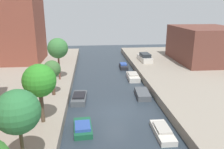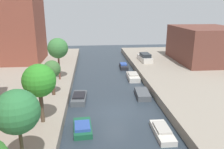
{
  "view_description": "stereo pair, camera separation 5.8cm",
  "coord_description": "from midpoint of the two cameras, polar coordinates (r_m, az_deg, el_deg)",
  "views": [
    {
      "loc": [
        -2.44,
        -21.25,
        10.59
      ],
      "look_at": [
        0.4,
        7.62,
        1.8
      ],
      "focal_mm": 36.34,
      "sensor_mm": 36.0,
      "label": 1
    },
    {
      "loc": [
        -2.39,
        -21.25,
        10.59
      ],
      "look_at": [
        0.4,
        7.62,
        1.8
      ],
      "focal_mm": 36.34,
      "sensor_mm": 36.0,
      "label": 2
    }
  ],
  "objects": [
    {
      "name": "moored_boat_left_3",
      "position": [
        26.67,
        -8.3,
        -5.83
      ],
      "size": [
        1.79,
        3.72,
        0.86
      ],
      "color": "#4C5156",
      "rests_on": "ground_plane"
    },
    {
      "name": "ground_plane",
      "position": [
        23.86,
        0.78,
        -9.49
      ],
      "size": [
        84.0,
        84.0,
        0.0
      ],
      "primitive_type": "plane",
      "color": "#28333D"
    },
    {
      "name": "moored_boat_right_2",
      "position": [
        20.44,
        12.53,
        -13.82
      ],
      "size": [
        1.36,
        3.69,
        0.7
      ],
      "color": "beige",
      "rests_on": "ground_plane"
    },
    {
      "name": "moored_boat_left_2",
      "position": [
        20.66,
        -7.45,
        -13.11
      ],
      "size": [
        1.77,
        3.27,
        0.74
      ],
      "color": "#195638",
      "rests_on": "ground_plane"
    },
    {
      "name": "moored_boat_right_3",
      "position": [
        27.88,
        7.61,
        -4.88
      ],
      "size": [
        1.71,
        3.47,
        0.67
      ],
      "color": "#4C5156",
      "rests_on": "ground_plane"
    },
    {
      "name": "street_tree_3",
      "position": [
        25.59,
        -14.93,
        1.17
      ],
      "size": [
        1.92,
        1.92,
        3.95
      ],
      "color": "#4E3828",
      "rests_on": "quay_left"
    },
    {
      "name": "moored_boat_right_5",
      "position": [
        40.19,
        2.89,
        2.09
      ],
      "size": [
        1.38,
        3.26,
        0.83
      ],
      "color": "#232328",
      "rests_on": "ground_plane"
    },
    {
      "name": "low_block_right",
      "position": [
        44.01,
        22.26,
        7.06
      ],
      "size": [
        10.0,
        12.51,
        6.09
      ],
      "primitive_type": "cube",
      "color": "brown",
      "rests_on": "quay_right"
    },
    {
      "name": "moored_boat_right_4",
      "position": [
        34.19,
        5.24,
        -0.53
      ],
      "size": [
        1.66,
        3.8,
        0.93
      ],
      "color": "beige",
      "rests_on": "ground_plane"
    },
    {
      "name": "street_tree_4",
      "position": [
        30.73,
        -13.53,
        6.42
      ],
      "size": [
        2.67,
        2.67,
        5.63
      ],
      "color": "brown",
      "rests_on": "quay_left"
    },
    {
      "name": "street_tree_1",
      "position": [
        14.14,
        -22.74,
        -8.69
      ],
      "size": [
        2.61,
        2.61,
        5.13
      ],
      "color": "#4C462E",
      "rests_on": "quay_left"
    },
    {
      "name": "parked_car",
      "position": [
        41.58,
        8.19,
        4.23
      ],
      "size": [
        1.92,
        4.81,
        1.47
      ],
      "color": "beige",
      "rests_on": "quay_right"
    },
    {
      "name": "street_tree_2",
      "position": [
        19.48,
        -17.88,
        -1.56
      ],
      "size": [
        2.76,
        2.76,
        5.12
      ],
      "color": "#4E3E2E",
      "rests_on": "quay_left"
    }
  ]
}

